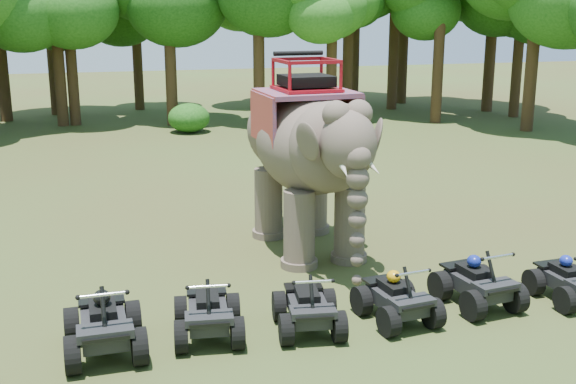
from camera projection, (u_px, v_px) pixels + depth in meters
name	position (u px, v px, depth m)	size (l,w,h in m)	color
ground	(303.00, 294.00, 15.05)	(110.00, 110.00, 0.00)	#47381E
elephant	(307.00, 154.00, 17.32)	(2.49, 5.65, 4.75)	brown
atv_0	(103.00, 316.00, 12.33)	(1.33, 1.82, 1.35)	black
atv_1	(208.00, 305.00, 12.94)	(1.21, 1.66, 1.23)	black
atv_2	(308.00, 300.00, 13.22)	(1.18, 1.62, 1.20)	black
atv_3	(397.00, 291.00, 13.62)	(1.18, 1.61, 1.19)	black
atv_4	(478.00, 276.00, 14.31)	(1.24, 1.69, 1.26)	black
atv_5	(569.00, 274.00, 14.56)	(1.13, 1.55, 1.15)	black
tree_0	(169.00, 35.00, 35.32)	(6.24, 6.24, 8.92)	#195114
tree_1	(259.00, 41.00, 34.74)	(5.87, 5.87, 8.38)	#195114
tree_2	(348.00, 40.00, 37.83)	(5.70, 5.70, 8.15)	#195114
tree_3	(439.00, 40.00, 36.13)	(5.83, 5.83, 8.33)	#195114
tree_4	(535.00, 30.00, 33.54)	(6.60, 6.60, 9.43)	#195114
tree_29	(70.00, 45.00, 35.45)	(5.57, 5.57, 7.96)	#195114
tree_31	(493.00, 17.00, 39.94)	(7.32, 7.32, 10.46)	#195114
tree_32	(519.00, 42.00, 38.14)	(5.58, 5.58, 7.97)	#195114
tree_33	(404.00, 12.00, 43.27)	(7.68, 7.68, 10.98)	#195114
tree_35	(50.00, 31.00, 38.81)	(6.29, 6.29, 8.98)	#195114
tree_36	(332.00, 52.00, 34.92)	(5.12, 5.12, 7.31)	#195114
tree_39	(260.00, 35.00, 42.99)	(5.81, 5.81, 8.29)	#195114
tree_41	(355.00, 25.00, 44.63)	(6.58, 6.58, 9.40)	#195114
tree_42	(57.00, 41.00, 35.13)	(5.86, 5.86, 8.38)	#195114
tree_43	(136.00, 38.00, 40.83)	(5.69, 5.69, 8.13)	#195114
tree_45	(394.00, 28.00, 40.92)	(6.44, 6.44, 9.20)	#195114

